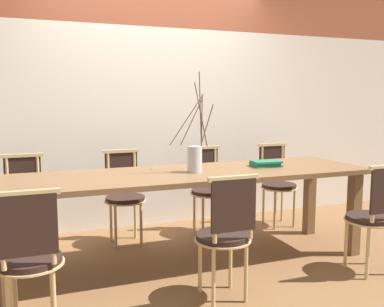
% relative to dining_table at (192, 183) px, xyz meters
% --- Properties ---
extents(ground_plane, '(16.00, 16.00, 0.00)m').
position_rel_dining_table_xyz_m(ground_plane, '(0.00, 0.00, -0.67)').
color(ground_plane, brown).
extents(wall_rear, '(12.00, 0.06, 3.20)m').
position_rel_dining_table_xyz_m(wall_rear, '(0.00, 1.22, 0.93)').
color(wall_rear, silver).
rests_on(wall_rear, ground_plane).
extents(dining_table, '(2.98, 0.84, 0.77)m').
position_rel_dining_table_xyz_m(dining_table, '(0.00, 0.00, 0.00)').
color(dining_table, brown).
rests_on(dining_table, ground_plane).
extents(chair_near_leftend, '(0.39, 0.39, 0.88)m').
position_rel_dining_table_xyz_m(chair_near_leftend, '(-1.25, -0.71, -0.19)').
color(chair_near_leftend, black).
rests_on(chair_near_leftend, ground_plane).
extents(chair_near_left, '(0.39, 0.39, 0.88)m').
position_rel_dining_table_xyz_m(chair_near_left, '(-0.03, -0.71, -0.19)').
color(chair_near_left, black).
rests_on(chair_near_left, ground_plane).
extents(chair_near_center, '(0.39, 0.39, 0.88)m').
position_rel_dining_table_xyz_m(chair_near_center, '(1.23, -0.71, -0.19)').
color(chair_near_center, black).
rests_on(chair_near_center, ground_plane).
extents(chair_far_leftend, '(0.39, 0.39, 0.88)m').
position_rel_dining_table_xyz_m(chair_far_leftend, '(-1.30, 0.71, -0.19)').
color(chair_far_leftend, black).
rests_on(chair_far_leftend, ground_plane).
extents(chair_far_left, '(0.39, 0.39, 0.88)m').
position_rel_dining_table_xyz_m(chair_far_left, '(-0.41, 0.71, -0.19)').
color(chair_far_left, black).
rests_on(chair_far_left, ground_plane).
extents(chair_far_center, '(0.39, 0.39, 0.88)m').
position_rel_dining_table_xyz_m(chair_far_center, '(0.44, 0.71, -0.19)').
color(chair_far_center, black).
rests_on(chair_far_center, ground_plane).
extents(chair_far_right, '(0.39, 0.39, 0.88)m').
position_rel_dining_table_xyz_m(chair_far_right, '(1.25, 0.71, -0.19)').
color(chair_far_right, black).
rests_on(chair_far_right, ground_plane).
extents(vase_centerpiece, '(0.31, 0.28, 0.80)m').
position_rel_dining_table_xyz_m(vase_centerpiece, '(0.01, -0.03, 0.22)').
color(vase_centerpiece, silver).
rests_on(vase_centerpiece, dining_table).
extents(book_stack, '(0.26, 0.19, 0.05)m').
position_rel_dining_table_xyz_m(book_stack, '(0.70, 0.03, 0.12)').
color(book_stack, '#1E6B4C').
rests_on(book_stack, dining_table).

